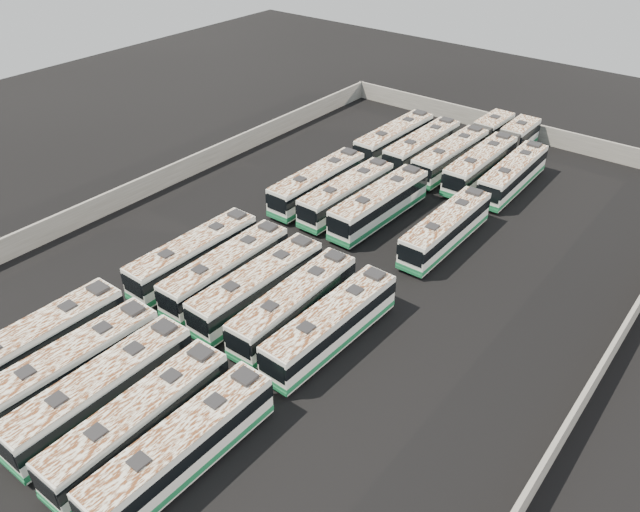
{
  "coord_description": "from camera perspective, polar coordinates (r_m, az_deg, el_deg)",
  "views": [
    {
      "loc": [
        26.35,
        -34.74,
        29.9
      ],
      "look_at": [
        -0.11,
        -1.19,
        1.6
      ],
      "focal_mm": 35.0,
      "sensor_mm": 36.0,
      "label": 1
    }
  ],
  "objects": [
    {
      "name": "ground",
      "position": [
        52.87,
        0.89,
        -0.93
      ],
      "size": [
        140.0,
        140.0,
        0.0
      ],
      "primitive_type": "plane",
      "color": "black",
      "rests_on": "ground"
    },
    {
      "name": "bus_midfront_right",
      "position": [
        45.83,
        -2.37,
        -4.41
      ],
      "size": [
        2.87,
        12.22,
        3.43
      ],
      "rotation": [
        0.0,
        0.0,
        0.02
      ],
      "color": "silver",
      "rests_on": "ground"
    },
    {
      "name": "bus_midfront_left",
      "position": [
        49.91,
        -8.56,
        -1.24
      ],
      "size": [
        2.75,
        12.22,
        3.43
      ],
      "rotation": [
        0.0,
        0.0,
        0.01
      ],
      "color": "silver",
      "rests_on": "ground"
    },
    {
      "name": "bus_back_right",
      "position": [
        71.01,
        15.61,
        8.93
      ],
      "size": [
        2.73,
        19.24,
        3.49
      ],
      "rotation": [
        0.0,
        0.0,
        0.01
      ],
      "color": "silver",
      "rests_on": "ground"
    },
    {
      "name": "bus_front_far_right",
      "position": [
        37.18,
        -12.49,
        -16.75
      ],
      "size": [
        2.69,
        12.32,
        3.47
      ],
      "rotation": [
        0.0,
        0.0,
        -0.01
      ],
      "color": "silver",
      "rests_on": "ground"
    },
    {
      "name": "bus_midback_center",
      "position": [
        58.71,
        5.46,
        4.78
      ],
      "size": [
        2.96,
        12.67,
        3.55
      ],
      "rotation": [
        0.0,
        0.0,
        -0.02
      ],
      "color": "silver",
      "rests_on": "ground"
    },
    {
      "name": "bus_midback_far_right",
      "position": [
        55.74,
        11.43,
        2.46
      ],
      "size": [
        2.63,
        12.19,
        3.43
      ],
      "rotation": [
        0.0,
        0.0,
        0.0
      ],
      "color": "silver",
      "rests_on": "ground"
    },
    {
      "name": "bus_midfront_center",
      "position": [
        47.75,
        -5.69,
        -2.75
      ],
      "size": [
        2.83,
        12.4,
        3.48
      ],
      "rotation": [
        0.0,
        0.0,
        -0.02
      ],
      "color": "silver",
      "rests_on": "ground"
    },
    {
      "name": "bus_midfront_far_left",
      "position": [
        52.11,
        -11.45,
        0.09
      ],
      "size": [
        2.67,
        12.28,
        3.46
      ],
      "rotation": [
        0.0,
        0.0,
        -0.01
      ],
      "color": "silver",
      "rests_on": "ground"
    },
    {
      "name": "bus_front_center",
      "position": [
        41.45,
        -19.31,
        -11.56
      ],
      "size": [
        2.82,
        12.6,
        3.54
      ],
      "rotation": [
        0.0,
        0.0,
        0.01
      ],
      "color": "silver",
      "rests_on": "ground"
    },
    {
      "name": "bus_midback_left",
      "position": [
        60.41,
        2.47,
        5.71
      ],
      "size": [
        2.81,
        12.18,
        3.42
      ],
      "rotation": [
        0.0,
        0.0,
        -0.02
      ],
      "color": "silver",
      "rests_on": "ground"
    },
    {
      "name": "bus_front_far_left",
      "position": [
        46.49,
        -24.48,
        -7.29
      ],
      "size": [
        2.7,
        12.54,
        3.53
      ],
      "rotation": [
        0.0,
        0.0,
        0.0
      ],
      "color": "silver",
      "rests_on": "ground"
    },
    {
      "name": "bus_back_far_right",
      "position": [
        67.06,
        17.22,
        7.14
      ],
      "size": [
        2.82,
        12.21,
        3.43
      ],
      "rotation": [
        0.0,
        0.0,
        0.02
      ],
      "color": "silver",
      "rests_on": "ground"
    },
    {
      "name": "bus_midback_far_left",
      "position": [
        62.27,
        -0.22,
        6.68
      ],
      "size": [
        2.67,
        12.39,
        3.49
      ],
      "rotation": [
        0.0,
        0.0,
        -0.0
      ],
      "color": "silver",
      "rests_on": "ground"
    },
    {
      "name": "bus_back_left",
      "position": [
        71.21,
        9.32,
        9.81
      ],
      "size": [
        2.67,
        12.39,
        3.49
      ],
      "rotation": [
        0.0,
        0.0,
        -0.0
      ],
      "color": "silver",
      "rests_on": "ground"
    },
    {
      "name": "bus_back_center",
      "position": [
        72.29,
        13.14,
        9.72
      ],
      "size": [
        3.04,
        19.09,
        3.45
      ],
      "rotation": [
        0.0,
        0.0,
        -0.02
      ],
      "color": "silver",
      "rests_on": "ground"
    },
    {
      "name": "bus_midfront_far_right",
      "position": [
        43.94,
        1.04,
        -6.3
      ],
      "size": [
        2.88,
        12.33,
        3.46
      ],
      "rotation": [
        0.0,
        0.0,
        -0.02
      ],
      "color": "silver",
      "rests_on": "ground"
    },
    {
      "name": "bus_front_right",
      "position": [
        39.1,
        -16.17,
        -14.26
      ],
      "size": [
        2.92,
        12.38,
        3.47
      ],
      "rotation": [
        0.0,
        0.0,
        0.03
      ],
      "color": "silver",
      "rests_on": "ground"
    },
    {
      "name": "perimeter_wall",
      "position": [
        52.26,
        0.9,
        0.07
      ],
      "size": [
        45.2,
        73.2,
        2.2
      ],
      "color": "#65625E",
      "rests_on": "ground"
    },
    {
      "name": "bus_back_far_left",
      "position": [
        72.84,
        6.82,
        10.59
      ],
      "size": [
        2.86,
        12.55,
        3.52
      ],
      "rotation": [
        0.0,
        0.0,
        -0.02
      ],
      "color": "silver",
      "rests_on": "ground"
    },
    {
      "name": "bus_front_left",
      "position": [
        43.85,
        -21.83,
        -9.35
      ],
      "size": [
        2.89,
        12.43,
        3.49
      ],
      "rotation": [
        0.0,
        0.0,
        -0.02
      ],
      "color": "silver",
      "rests_on": "ground"
    }
  ]
}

